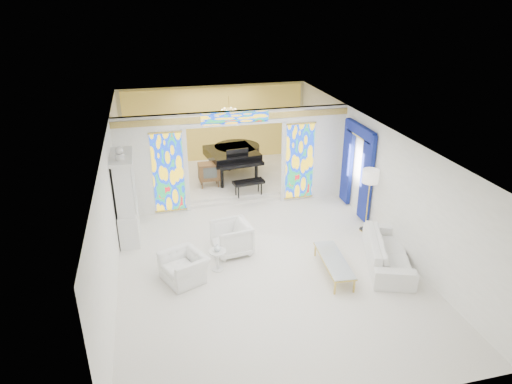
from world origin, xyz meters
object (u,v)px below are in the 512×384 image
object	(u,v)px
sofa	(388,251)
tv_console	(209,172)
coffee_table	(334,260)
armchair_left	(184,267)
armchair_right	(231,238)
grand_piano	(235,153)
china_cabinet	(126,199)

from	to	relation	value
sofa	tv_console	size ratio (longest dim) A/B	3.01
sofa	coffee_table	bearing A→B (deg)	112.59
sofa	armchair_left	bearing A→B (deg)	103.74
armchair_right	coffee_table	bearing A→B (deg)	47.18
grand_piano	tv_console	bearing A→B (deg)	-151.29
china_cabinet	tv_console	distance (m)	3.70
armchair_left	tv_console	world-z (taller)	tv_console
sofa	tv_console	distance (m)	6.56
armchair_left	armchair_right	distance (m)	1.59
armchair_left	tv_console	size ratio (longest dim) A/B	1.24
armchair_right	grand_piano	bearing A→B (deg)	159.39
tv_console	china_cabinet	bearing A→B (deg)	-134.61
china_cabinet	armchair_left	world-z (taller)	china_cabinet
armchair_right	armchair_left	bearing A→B (deg)	-63.34
tv_console	coffee_table	bearing A→B (deg)	-69.04
armchair_right	grand_piano	world-z (taller)	grand_piano
armchair_left	tv_console	distance (m)	5.14
sofa	china_cabinet	bearing A→B (deg)	84.98
grand_piano	coffee_table	bearing A→B (deg)	-87.54
china_cabinet	armchair_right	world-z (taller)	china_cabinet
armchair_left	armchair_right	world-z (taller)	armchair_right
grand_piano	tv_console	world-z (taller)	grand_piano
armchair_left	grand_piano	size ratio (longest dim) A/B	0.31
armchair_left	tv_console	xyz separation A→B (m)	(1.33, 4.95, 0.38)
china_cabinet	armchair_right	bearing A→B (deg)	-29.21
grand_piano	armchair_right	bearing A→B (deg)	-110.05
armchair_right	tv_console	bearing A→B (deg)	171.34
armchair_left	armchair_right	bearing A→B (deg)	100.64
sofa	tv_console	xyz separation A→B (m)	(-3.60, 5.47, 0.35)
armchair_left	sofa	bearing A→B (deg)	59.69
grand_piano	tv_console	xyz separation A→B (m)	(-1.02, -0.75, -0.30)
china_cabinet	tv_console	world-z (taller)	china_cabinet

